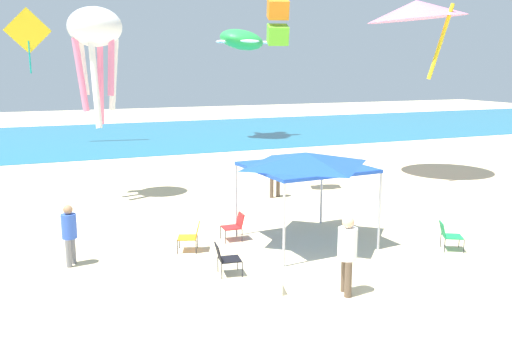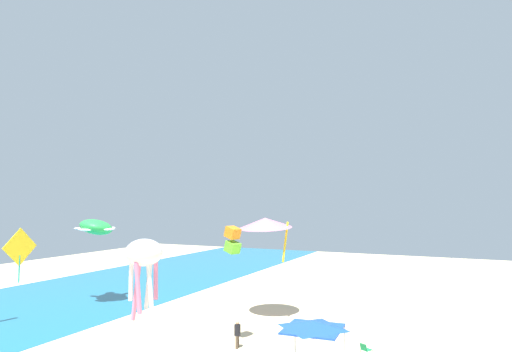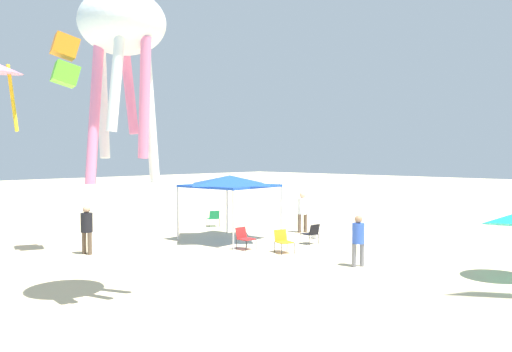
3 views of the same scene
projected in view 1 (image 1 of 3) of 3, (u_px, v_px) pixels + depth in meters
name	position (u px, v px, depth m)	size (l,w,h in m)	color
ground	(305.00, 307.00, 12.00)	(120.00, 120.00, 0.10)	beige
ocean_strip	(108.00, 137.00, 40.66)	(120.00, 20.32, 0.02)	teal
canopy_tent	(306.00, 161.00, 15.83)	(3.37, 3.27, 2.72)	#B7B7BC
folding_chair_facing_ocean	(448.00, 234.00, 15.53)	(0.80, 0.75, 0.82)	black
folding_chair_near_cooler	(225.00, 257.00, 13.65)	(0.69, 0.61, 0.82)	black
folding_chair_right_of_tent	(235.00, 225.00, 16.44)	(0.65, 0.56, 0.82)	black
folding_chair_left_of_tent	(191.00, 235.00, 15.43)	(0.76, 0.70, 0.82)	black
cooler_box	(272.00, 283.00, 12.67)	(0.56, 0.70, 0.40)	white
person_by_tent	(275.00, 172.00, 21.75)	(0.46, 0.41, 1.75)	brown
person_beachcomber	(347.00, 249.00, 12.37)	(0.44, 0.48, 1.86)	brown
person_far_stroller	(69.00, 230.00, 14.22)	(0.39, 0.41, 1.64)	slate
kite_turtle_green	(242.00, 40.00, 38.94)	(5.01, 5.01, 1.95)	green
kite_box_orange	(278.00, 22.00, 21.22)	(1.03, 1.14, 1.85)	orange
kite_octopus_white	(95.00, 33.00, 20.50)	(2.01, 2.01, 4.47)	white
kite_delta_pink	(417.00, 10.00, 24.57)	(4.65, 4.60, 3.67)	pink
kite_diamond_yellow	(28.00, 33.00, 25.81)	(2.15, 0.08, 3.07)	yellow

